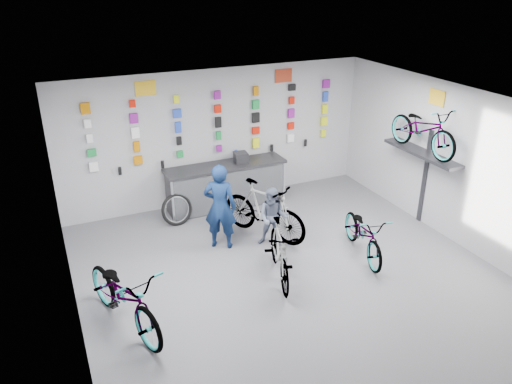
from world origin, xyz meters
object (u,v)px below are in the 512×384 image
bike_center (279,252)px  customer (273,217)px  bike_service (264,210)px  clerk (220,207)px  counter (226,186)px  bike_right (364,233)px  bike_left (124,296)px

bike_center → customer: size_ratio=1.43×
bike_service → clerk: bearing=151.2°
counter → clerk: (-0.74, -1.61, 0.36)m
bike_right → customer: size_ratio=1.45×
bike_left → clerk: size_ratio=1.22×
bike_center → counter: bearing=103.1°
bike_left → bike_service: size_ratio=1.07×
bike_center → clerk: 1.56m
bike_center → clerk: (-0.53, 1.42, 0.33)m
bike_left → bike_center: bearing=-13.2°
bike_center → customer: customer is taller
counter → bike_center: 3.04m
counter → bike_service: size_ratio=1.40×
bike_center → bike_right: (1.77, 0.04, -0.06)m
bike_service → bike_right: bearing=-74.8°
bike_center → clerk: bearing=127.4°
clerk → counter: bearing=-82.9°
bike_right → bike_service: bearing=148.3°
counter → bike_center: size_ratio=1.60×
bike_service → counter: bearing=66.9°
counter → bike_left: bearing=-131.4°
bike_left → clerk: (2.12, 1.63, 0.30)m
bike_right → clerk: bearing=162.6°
counter → bike_left: (-2.85, -3.24, 0.05)m
counter → bike_left: bike_left is taller
bike_center → bike_right: 1.77m
counter → bike_service: (0.18, -1.60, 0.09)m
customer → bike_center: bearing=-75.9°
bike_left → bike_right: bearing=-14.5°
counter → customer: (0.19, -1.97, 0.11)m
bike_center → customer: (0.40, 1.07, 0.08)m
counter → bike_right: bearing=-62.5°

